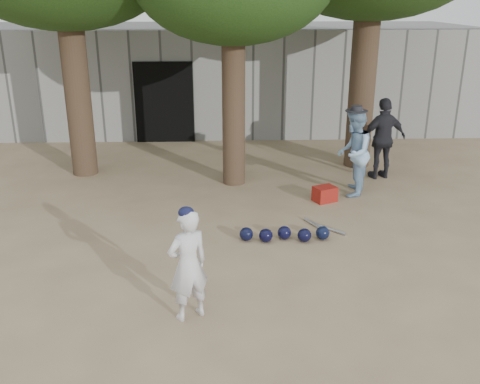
{
  "coord_description": "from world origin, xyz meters",
  "views": [
    {
      "loc": [
        0.28,
        -6.86,
        3.84
      ],
      "look_at": [
        0.6,
        1.0,
        0.95
      ],
      "focal_mm": 40.0,
      "sensor_mm": 36.0,
      "label": 1
    }
  ],
  "objects_px": {
    "spectator_blue": "(353,153)",
    "spectator_dark": "(383,139)",
    "red_bag": "(325,194)",
    "boy_player": "(188,265)"
  },
  "relations": [
    {
      "from": "spectator_blue",
      "to": "spectator_dark",
      "type": "xyz_separation_m",
      "value": [
        0.91,
        1.04,
        0.02
      ]
    },
    {
      "from": "boy_player",
      "to": "red_bag",
      "type": "xyz_separation_m",
      "value": [
        2.49,
        3.99,
        -0.58
      ]
    },
    {
      "from": "spectator_dark",
      "to": "red_bag",
      "type": "xyz_separation_m",
      "value": [
        -1.52,
        -1.42,
        -0.75
      ]
    },
    {
      "from": "spectator_dark",
      "to": "red_bag",
      "type": "height_order",
      "value": "spectator_dark"
    },
    {
      "from": "spectator_blue",
      "to": "red_bag",
      "type": "xyz_separation_m",
      "value": [
        -0.61,
        -0.38,
        -0.73
      ]
    },
    {
      "from": "spectator_blue",
      "to": "red_bag",
      "type": "relative_size",
      "value": 4.2
    },
    {
      "from": "spectator_dark",
      "to": "spectator_blue",
      "type": "bearing_deg",
      "value": 36.31
    },
    {
      "from": "boy_player",
      "to": "spectator_blue",
      "type": "height_order",
      "value": "spectator_blue"
    },
    {
      "from": "boy_player",
      "to": "red_bag",
      "type": "bearing_deg",
      "value": -151.93
    },
    {
      "from": "spectator_dark",
      "to": "red_bag",
      "type": "bearing_deg",
      "value": 30.48
    }
  ]
}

